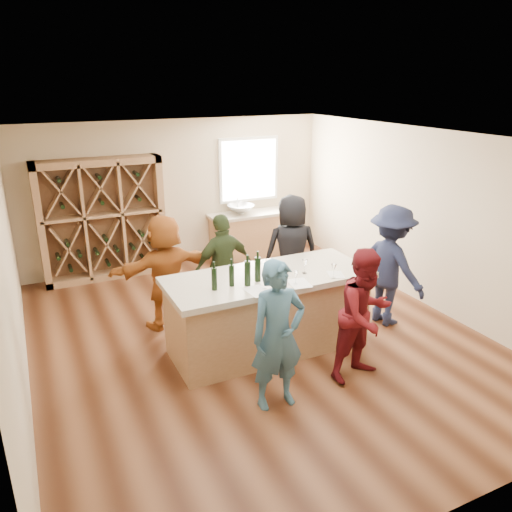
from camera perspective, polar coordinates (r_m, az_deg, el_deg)
name	(u,v)px	position (r m, az deg, el deg)	size (l,w,h in m)	color
floor	(256,339)	(7.30, -0.03, -9.50)	(6.00, 7.00, 0.10)	#57301B
ceiling	(256,134)	(6.41, -0.04, 13.77)	(6.00, 7.00, 0.10)	white
wall_back	(177,193)	(9.93, -8.98, 7.17)	(6.00, 0.10, 2.80)	#C6B18F
wall_front	(462,380)	(4.11, 22.46, -12.93)	(6.00, 0.10, 2.80)	#C6B18F
wall_left	(6,282)	(6.14, -26.71, -2.65)	(0.10, 7.00, 2.80)	#C6B18F
wall_right	(428,218)	(8.44, 19.05, 4.10)	(0.10, 7.00, 2.80)	#C6B18F
window_frame	(249,170)	(10.31, -0.84, 9.85)	(1.30, 0.06, 1.30)	white
window_pane	(249,170)	(10.27, -0.76, 9.82)	(1.18, 0.01, 1.18)	white
wine_rack	(103,220)	(9.42, -17.13, 3.98)	(2.20, 0.45, 2.20)	#956C47
back_counter_base	(250,236)	(10.34, -0.68, 2.35)	(1.60, 0.58, 0.86)	#956C47
back_counter_top	(250,214)	(10.21, -0.69, 4.81)	(1.70, 0.62, 0.06)	#B5A994
sink	(241,209)	(10.10, -1.73, 5.36)	(0.54, 0.54, 0.19)	silver
faucet	(237,205)	(10.25, -2.14, 5.89)	(0.02, 0.02, 0.30)	silver
tasting_counter_base	(268,315)	(6.77, 1.39, -6.71)	(2.60, 1.00, 1.00)	#956C47
tasting_counter_top	(268,278)	(6.55, 1.43, -2.48)	(2.72, 1.12, 0.08)	#B5A994
wine_bottle_a	(214,279)	(6.05, -4.80, -2.64)	(0.07, 0.07, 0.28)	black
wine_bottle_c	(232,276)	(6.15, -2.81, -2.25)	(0.07, 0.07, 0.27)	black
wine_bottle_d	(247,273)	(6.15, -0.98, -1.99)	(0.08, 0.08, 0.32)	black
wine_bottle_e	(258,269)	(6.28, 0.20, -1.53)	(0.08, 0.08, 0.32)	black
wine_glass_a	(265,283)	(6.06, 1.01, -3.10)	(0.06, 0.06, 0.17)	white
wine_glass_b	(296,278)	(6.23, 4.56, -2.53)	(0.06, 0.06, 0.16)	white
wine_glass_c	(334,271)	(6.47, 8.88, -1.69)	(0.07, 0.07, 0.20)	white
wine_glass_d	(305,266)	(6.58, 5.60, -1.18)	(0.07, 0.07, 0.20)	white
tasting_menu_a	(257,291)	(6.04, 0.17, -4.02)	(0.24, 0.33, 0.00)	white
tasting_menu_b	(299,283)	(6.29, 4.97, -3.12)	(0.24, 0.33, 0.00)	white
tasting_menu_c	(336,274)	(6.62, 9.10, -2.10)	(0.20, 0.27, 0.00)	white
person_near_left	(278,336)	(5.50, 2.52, -9.07)	(0.63, 0.46, 1.73)	#335972
person_near_right	(365,315)	(6.16, 12.34, -6.60)	(0.81, 0.44, 1.67)	#590F14
person_server	(390,266)	(7.59, 15.10, -1.07)	(1.17, 0.55, 1.82)	#191E38
person_far_mid	(223,267)	(7.55, -3.74, -1.23)	(0.96, 0.49, 1.64)	#263319
person_far_right	(291,251)	(8.00, 4.07, 0.62)	(0.88, 0.58, 1.81)	black
person_far_left	(166,271)	(7.37, -10.27, -1.75)	(1.59, 0.57, 1.71)	#994C19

